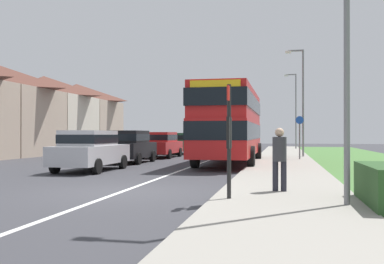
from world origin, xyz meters
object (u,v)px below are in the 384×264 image
at_px(double_decker_bus, 230,122).
at_px(pedestrian_at_stop, 280,156).
at_px(cycle_route_sign, 300,136).
at_px(parked_car_red, 162,144).
at_px(street_lamp_mid, 301,95).
at_px(street_lamp_far, 295,106).
at_px(bus_stop_sign, 229,133).
at_px(parked_car_silver, 90,149).
at_px(parked_car_dark_green, 179,142).
at_px(parked_car_black, 130,145).

distance_m(double_decker_bus, pedestrian_at_stop, 11.55).
bearing_deg(cycle_route_sign, parked_car_red, 166.50).
height_order(double_decker_bus, street_lamp_mid, street_lamp_mid).
bearing_deg(parked_car_red, pedestrian_at_stop, -65.24).
bearing_deg(street_lamp_far, bus_stop_sign, -93.94).
xyz_separation_m(parked_car_red, pedestrian_at_stop, (7.53, -16.33, 0.07)).
distance_m(pedestrian_at_stop, street_lamp_far, 32.51).
bearing_deg(double_decker_bus, parked_car_red, 134.44).
distance_m(parked_car_silver, parked_car_dark_green, 15.78).
relative_size(pedestrian_at_stop, bus_stop_sign, 0.64).
bearing_deg(parked_car_red, street_lamp_far, 61.23).
height_order(bus_stop_sign, street_lamp_far, street_lamp_far).
bearing_deg(parked_car_black, bus_stop_sign, -61.65).
relative_size(double_decker_bus, cycle_route_sign, 4.12).
bearing_deg(parked_car_dark_green, parked_car_black, -90.52).
distance_m(double_decker_bus, parked_car_black, 5.39).
xyz_separation_m(parked_car_silver, parked_car_black, (-0.11, 5.12, 0.02)).
relative_size(parked_car_dark_green, pedestrian_at_stop, 2.61).
xyz_separation_m(parked_car_black, parked_car_red, (0.23, 5.38, -0.03)).
bearing_deg(bus_stop_sign, cycle_route_sign, 82.42).
bearing_deg(street_lamp_far, pedestrian_at_stop, -92.22).
height_order(pedestrian_at_stop, cycle_route_sign, cycle_route_sign).
bearing_deg(parked_car_silver, bus_stop_sign, -47.91).
bearing_deg(street_lamp_far, parked_car_silver, -108.57).
distance_m(double_decker_bus, cycle_route_sign, 4.73).
distance_m(double_decker_bus, parked_car_red, 7.27).
distance_m(cycle_route_sign, street_lamp_far, 18.26).
xyz_separation_m(double_decker_bus, parked_car_silver, (-5.13, -5.38, -1.23)).
relative_size(parked_car_black, pedestrian_at_stop, 2.39).
xyz_separation_m(double_decker_bus, parked_car_black, (-5.24, -0.27, -1.21)).
bearing_deg(parked_car_silver, cycle_route_sign, 44.25).
relative_size(parked_car_black, street_lamp_mid, 0.59).
bearing_deg(parked_car_red, parked_car_black, -92.41).
relative_size(parked_car_black, parked_car_dark_green, 0.91).
bearing_deg(parked_car_silver, parked_car_black, 91.25).
distance_m(parked_car_silver, parked_car_black, 5.12).
xyz_separation_m(pedestrian_at_stop, street_lamp_mid, (1.24, 17.31, 2.96)).
bearing_deg(parked_car_red, cycle_route_sign, -13.50).
bearing_deg(cycle_route_sign, parked_car_dark_green, 139.81).
bearing_deg(street_lamp_mid, street_lamp_far, 89.94).
distance_m(parked_car_silver, bus_stop_sign, 9.83).
bearing_deg(pedestrian_at_stop, parked_car_red, 114.76).
relative_size(double_decker_bus, street_lamp_far, 1.43).
relative_size(parked_car_silver, cycle_route_sign, 1.76).
height_order(parked_car_black, street_lamp_far, street_lamp_far).
bearing_deg(parked_car_black, street_lamp_far, 67.14).
bearing_deg(street_lamp_mid, double_decker_bus, -121.65).
height_order(double_decker_bus, parked_car_black, double_decker_bus).
distance_m(parked_car_red, bus_stop_sign, 18.92).
relative_size(pedestrian_at_stop, street_lamp_far, 0.23).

